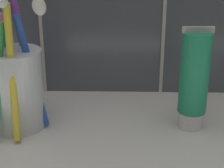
% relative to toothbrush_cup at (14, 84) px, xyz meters
% --- Properties ---
extents(sink_counter, '(0.76, 0.35, 0.02)m').
position_rel_toothbrush_cup_xyz_m(sink_counter, '(0.19, -0.05, -0.07)').
color(sink_counter, silver).
rests_on(sink_counter, ground).
extents(toothbrush_cup, '(0.10, 0.13, 0.19)m').
position_rel_toothbrush_cup_xyz_m(toothbrush_cup, '(0.00, 0.00, 0.00)').
color(toothbrush_cup, silver).
rests_on(toothbrush_cup, sink_counter).
extents(toothpaste_tube, '(0.04, 0.04, 0.14)m').
position_rel_toothbrush_cup_xyz_m(toothpaste_tube, '(0.23, 0.00, 0.01)').
color(toothpaste_tube, white).
rests_on(toothpaste_tube, sink_counter).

